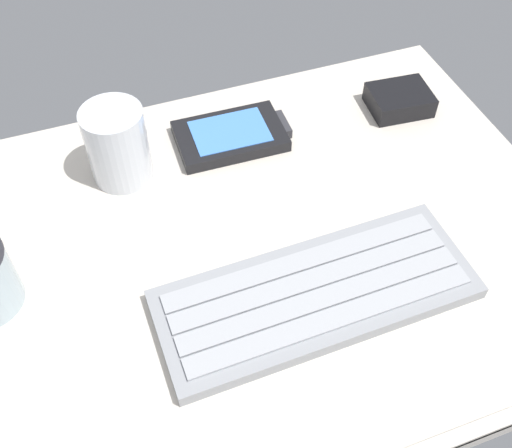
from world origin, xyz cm
name	(u,v)px	position (x,y,z in cm)	size (l,w,h in cm)	color
ground_plane	(257,251)	(0.00, -0.23, -0.99)	(64.00, 48.00, 2.80)	beige
keyboard	(316,294)	(2.93, -7.84, 0.81)	(29.21, 11.56, 1.70)	#93969B
handheld_device	(231,136)	(2.45, 14.89, 0.73)	(12.96, 7.95, 1.50)	black
juice_cup	(118,147)	(-10.14, 13.83, 3.91)	(6.40, 6.40, 8.50)	silver
charger_block	(399,100)	(22.96, 13.53, 1.20)	(7.00, 5.60, 2.40)	black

